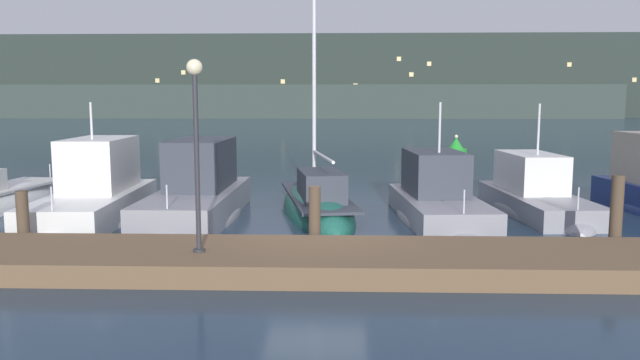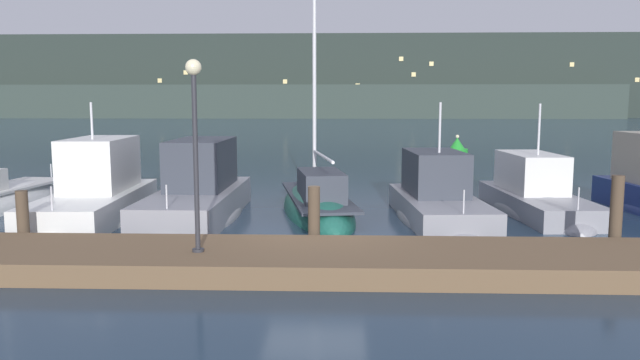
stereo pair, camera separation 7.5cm
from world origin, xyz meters
name	(u,v)px [view 1 (the left image)]	position (x,y,z in m)	size (l,w,h in m)	color
ground_plane	(316,246)	(0.00, 0.00, 0.00)	(400.00, 400.00, 0.00)	#1E3347
dock	(311,260)	(0.00, -2.18, 0.23)	(36.07, 2.80, 0.45)	brown
mooring_pile_1	(23,220)	(-6.91, -0.53, 0.70)	(0.28, 0.28, 1.40)	#4C3D2D
mooring_pile_2	(315,219)	(0.00, -0.53, 0.77)	(0.28, 0.28, 1.54)	#4C3D2D
mooring_pile_3	(616,215)	(6.91, -0.53, 0.91)	(0.28, 0.28, 1.83)	#4C3D2D
motorboat_berth_3	(95,205)	(-6.71, 3.29, 0.42)	(2.76, 7.17, 4.10)	white
motorboat_berth_4	(198,202)	(-3.69, 3.61, 0.46)	(2.42, 7.44, 3.80)	gray
sailboat_berth_5	(317,209)	(-0.13, 4.50, 0.13)	(3.30, 7.75, 10.70)	#195647
motorboat_berth_6	(438,206)	(3.49, 3.61, 0.37)	(2.77, 6.58, 3.94)	gray
motorboat_berth_7	(535,204)	(6.73, 4.77, 0.28)	(2.55, 6.93, 4.06)	gray
channel_buoy	(456,161)	(5.85, 13.71, 0.71)	(1.46, 1.46, 1.93)	green
dock_lamppost	(196,124)	(-2.28, -2.43, 3.05)	(0.32, 0.32, 3.87)	#2D2D33
hillside_backdrop	(325,80)	(-2.68, 111.28, 7.28)	(240.00, 23.00, 15.78)	#28332D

